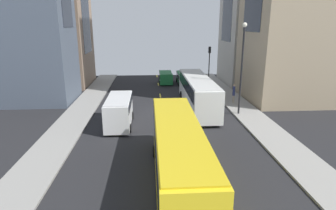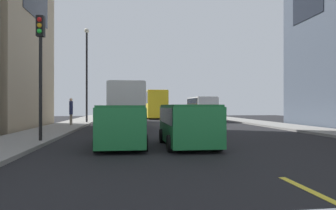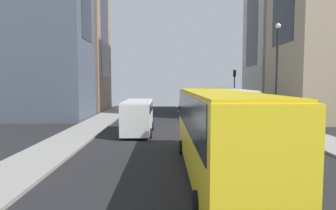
{
  "view_description": "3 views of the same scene",
  "coord_description": "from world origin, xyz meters",
  "px_view_note": "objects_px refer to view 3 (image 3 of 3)",
  "views": [
    {
      "loc": [
        1.31,
        27.9,
        8.78
      ],
      "look_at": [
        -0.38,
        2.27,
        1.41
      ],
      "focal_mm": 30.37,
      "sensor_mm": 36.0,
      "label": 1
    },
    {
      "loc": [
        -3.5,
        -26.32,
        1.68
      ],
      "look_at": [
        0.4,
        3.32,
        1.74
      ],
      "focal_mm": 30.95,
      "sensor_mm": 36.0,
      "label": 2
    },
    {
      "loc": [
        2.05,
        26.05,
        3.97
      ],
      "look_at": [
        1.67,
        -0.9,
        1.88
      ],
      "focal_mm": 31.25,
      "sensor_mm": 36.0,
      "label": 3
    }
  ],
  "objects_px": {
    "streetcar_yellow": "(216,126)",
    "car_green_0": "(206,104)",
    "pedestrian_waiting_curb": "(266,109)",
    "city_bus_white": "(226,103)",
    "traffic_light_near_corner": "(234,82)",
    "delivery_van_white": "(138,114)",
    "car_green_1": "(187,104)"
  },
  "relations": [
    {
      "from": "streetcar_yellow",
      "to": "car_green_1",
      "type": "height_order",
      "value": "streetcar_yellow"
    },
    {
      "from": "delivery_van_white",
      "to": "car_green_1",
      "type": "relative_size",
      "value": 1.31
    },
    {
      "from": "streetcar_yellow",
      "to": "traffic_light_near_corner",
      "type": "height_order",
      "value": "traffic_light_near_corner"
    },
    {
      "from": "car_green_0",
      "to": "traffic_light_near_corner",
      "type": "height_order",
      "value": "traffic_light_near_corner"
    },
    {
      "from": "delivery_van_white",
      "to": "car_green_0",
      "type": "xyz_separation_m",
      "value": [
        -7.88,
        -17.87,
        -0.52
      ]
    },
    {
      "from": "city_bus_white",
      "to": "pedestrian_waiting_curb",
      "type": "xyz_separation_m",
      "value": [
        -4.4,
        -1.53,
        -0.7
      ]
    },
    {
      "from": "streetcar_yellow",
      "to": "car_green_0",
      "type": "xyz_separation_m",
      "value": [
        -3.66,
        -28.03,
        -1.13
      ]
    },
    {
      "from": "pedestrian_waiting_curb",
      "to": "traffic_light_near_corner",
      "type": "height_order",
      "value": "traffic_light_near_corner"
    },
    {
      "from": "pedestrian_waiting_curb",
      "to": "delivery_van_white",
      "type": "bearing_deg",
      "value": -58.9
    },
    {
      "from": "city_bus_white",
      "to": "car_green_0",
      "type": "xyz_separation_m",
      "value": [
        -0.1,
        -13.06,
        -1.01
      ]
    },
    {
      "from": "pedestrian_waiting_curb",
      "to": "city_bus_white",
      "type": "bearing_deg",
      "value": -67.21
    },
    {
      "from": "streetcar_yellow",
      "to": "traffic_light_near_corner",
      "type": "distance_m",
      "value": 27.91
    },
    {
      "from": "delivery_van_white",
      "to": "pedestrian_waiting_curb",
      "type": "distance_m",
      "value": 13.73
    },
    {
      "from": "streetcar_yellow",
      "to": "delivery_van_white",
      "type": "relative_size",
      "value": 2.16
    },
    {
      "from": "pedestrian_waiting_curb",
      "to": "traffic_light_near_corner",
      "type": "distance_m",
      "value": 10.76
    },
    {
      "from": "streetcar_yellow",
      "to": "pedestrian_waiting_curb",
      "type": "bearing_deg",
      "value": -115.77
    },
    {
      "from": "car_green_0",
      "to": "city_bus_white",
      "type": "bearing_deg",
      "value": 89.57
    },
    {
      "from": "delivery_van_white",
      "to": "pedestrian_waiting_curb",
      "type": "bearing_deg",
      "value": -152.49
    },
    {
      "from": "city_bus_white",
      "to": "pedestrian_waiting_curb",
      "type": "relative_size",
      "value": 5.88
    },
    {
      "from": "streetcar_yellow",
      "to": "car_green_0",
      "type": "distance_m",
      "value": 28.29
    },
    {
      "from": "city_bus_white",
      "to": "traffic_light_near_corner",
      "type": "relative_size",
      "value": 2.28
    },
    {
      "from": "car_green_1",
      "to": "city_bus_white",
      "type": "bearing_deg",
      "value": 100.82
    },
    {
      "from": "pedestrian_waiting_curb",
      "to": "traffic_light_near_corner",
      "type": "xyz_separation_m",
      "value": [
        0.73,
        -10.4,
        2.67
      ]
    },
    {
      "from": "city_bus_white",
      "to": "traffic_light_near_corner",
      "type": "bearing_deg",
      "value": -107.09
    },
    {
      "from": "car_green_0",
      "to": "pedestrian_waiting_curb",
      "type": "bearing_deg",
      "value": 110.45
    },
    {
      "from": "streetcar_yellow",
      "to": "city_bus_white",
      "type": "bearing_deg",
      "value": -103.4
    },
    {
      "from": "streetcar_yellow",
      "to": "pedestrian_waiting_curb",
      "type": "distance_m",
      "value": 18.34
    },
    {
      "from": "pedestrian_waiting_curb",
      "to": "traffic_light_near_corner",
      "type": "bearing_deg",
      "value": -172.41
    },
    {
      "from": "delivery_van_white",
      "to": "traffic_light_near_corner",
      "type": "bearing_deg",
      "value": -124.36
    },
    {
      "from": "city_bus_white",
      "to": "traffic_light_near_corner",
      "type": "distance_m",
      "value": 12.64
    },
    {
      "from": "delivery_van_white",
      "to": "city_bus_white",
      "type": "bearing_deg",
      "value": -148.27
    },
    {
      "from": "car_green_0",
      "to": "traffic_light_near_corner",
      "type": "xyz_separation_m",
      "value": [
        -3.57,
        1.13,
        2.98
      ]
    }
  ]
}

